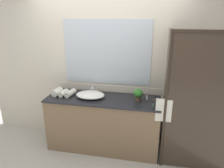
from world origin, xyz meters
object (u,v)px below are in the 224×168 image
(rolled_towel_middle, at_px, (63,93))
(potted_plant, at_px, (138,94))
(rolled_towel_far_edge, at_px, (70,93))
(amenity_bottle_lotion, at_px, (153,105))
(rolled_towel_near_edge, at_px, (57,92))
(sink_basin, at_px, (90,95))
(faucet, at_px, (93,91))
(amenity_bottle_body_wash, at_px, (147,97))

(rolled_towel_middle, bearing_deg, potted_plant, 1.58)
(rolled_towel_far_edge, bearing_deg, amenity_bottle_lotion, -7.82)
(amenity_bottle_lotion, xyz_separation_m, rolled_towel_middle, (-1.43, 0.16, 0.01))
(rolled_towel_far_edge, bearing_deg, potted_plant, 0.50)
(potted_plant, relative_size, rolled_towel_far_edge, 0.86)
(rolled_towel_near_edge, height_order, rolled_towel_far_edge, rolled_towel_near_edge)
(sink_basin, distance_m, rolled_towel_near_edge, 0.56)
(potted_plant, bearing_deg, amenity_bottle_lotion, -39.57)
(faucet, xyz_separation_m, potted_plant, (0.75, -0.15, 0.06))
(faucet, distance_m, amenity_bottle_lotion, 1.04)
(sink_basin, relative_size, potted_plant, 2.37)
(rolled_towel_middle, bearing_deg, faucet, 22.29)
(sink_basin, xyz_separation_m, rolled_towel_near_edge, (-0.56, -0.02, 0.01))
(amenity_bottle_body_wash, relative_size, rolled_towel_far_edge, 0.44)
(amenity_bottle_lotion, xyz_separation_m, rolled_towel_near_edge, (-1.54, 0.16, 0.02))
(rolled_towel_far_edge, bearing_deg, sink_basin, -0.92)
(potted_plant, distance_m, rolled_towel_near_edge, 1.31)
(faucet, xyz_separation_m, amenity_bottle_lotion, (0.99, -0.34, -0.01))
(sink_basin, bearing_deg, amenity_bottle_lotion, -10.15)
(sink_basin, relative_size, amenity_bottle_body_wash, 4.63)
(faucet, relative_size, amenity_bottle_body_wash, 1.72)
(sink_basin, xyz_separation_m, rolled_towel_far_edge, (-0.34, 0.01, 0.00))
(sink_basin, height_order, potted_plant, potted_plant)
(potted_plant, relative_size, amenity_bottle_body_wash, 1.95)
(sink_basin, xyz_separation_m, rolled_towel_middle, (-0.45, -0.02, 0.00))
(potted_plant, xyz_separation_m, rolled_towel_near_edge, (-1.31, -0.03, -0.05))
(amenity_bottle_lotion, distance_m, rolled_towel_near_edge, 1.55)
(amenity_bottle_body_wash, bearing_deg, rolled_towel_middle, -175.70)
(sink_basin, bearing_deg, rolled_towel_middle, -177.66)
(sink_basin, distance_m, rolled_towel_far_edge, 0.34)
(potted_plant, distance_m, rolled_towel_middle, 1.20)
(amenity_bottle_body_wash, bearing_deg, rolled_towel_near_edge, -176.15)
(amenity_bottle_body_wash, bearing_deg, amenity_bottle_lotion, -69.25)
(amenity_bottle_body_wash, bearing_deg, potted_plant, -153.33)
(faucet, relative_size, amenity_bottle_lotion, 2.14)
(potted_plant, distance_m, amenity_bottle_lotion, 0.31)
(faucet, relative_size, rolled_towel_near_edge, 0.89)
(faucet, height_order, amenity_bottle_body_wash, faucet)
(sink_basin, relative_size, faucet, 2.70)
(amenity_bottle_body_wash, height_order, rolled_towel_far_edge, amenity_bottle_body_wash)
(sink_basin, relative_size, amenity_bottle_lotion, 5.78)
(amenity_bottle_lotion, bearing_deg, sink_basin, 169.85)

